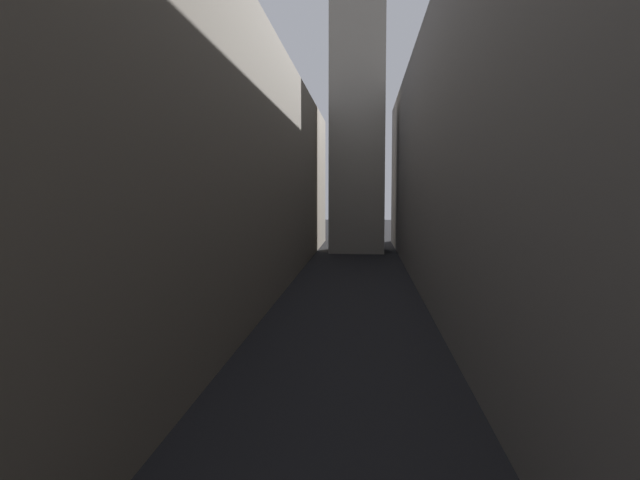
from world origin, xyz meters
The scene contains 3 objects.
ground_plane centered at (0.00, 48.00, 0.00)m, with size 264.00×264.00×0.00m, color black.
building_block_left centered at (-13.47, 50.00, 9.91)m, with size 15.95×108.00×19.81m, color #756B5B.
building_block_right centered at (12.10, 50.00, 10.74)m, with size 13.21×108.00×21.48m, color slate.
Camera 1 is at (1.06, 7.02, 8.13)m, focal length 32.48 mm.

